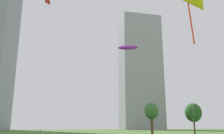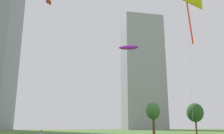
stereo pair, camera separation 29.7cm
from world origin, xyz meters
name	(u,v)px [view 2 (the right image)]	position (x,y,z in m)	size (l,w,h in m)	color
kite_flying_2	(128,47)	(5.51, 17.44, 14.05)	(4.45, 8.25, 14.68)	silver
kite_flying_3	(48,5)	(-6.77, 23.90, 22.71)	(2.65, 4.10, 23.55)	silver
park_tree_0	(195,113)	(22.41, 25.09, 4.72)	(3.25, 3.25, 6.60)	brown
park_tree_1	(153,111)	(17.61, 33.52, 5.33)	(3.17, 3.17, 7.31)	brown
distant_highrise_1	(143,71)	(55.99, 119.97, 36.23)	(24.98, 16.02, 72.46)	#939399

